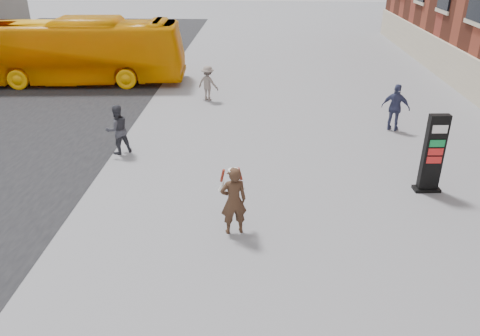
{
  "coord_description": "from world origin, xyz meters",
  "views": [
    {
      "loc": [
        -0.12,
        -10.17,
        6.39
      ],
      "look_at": [
        -0.56,
        0.47,
        1.26
      ],
      "focal_mm": 35.0,
      "sensor_mm": 36.0,
      "label": 1
    }
  ],
  "objects_px": {
    "info_pylon": "(433,154)",
    "bus": "(68,51)",
    "woman": "(233,200)",
    "pedestrian_b": "(208,83)",
    "pedestrian_c": "(396,108)",
    "pedestrian_a": "(117,129)"
  },
  "relations": [
    {
      "from": "bus",
      "to": "pedestrian_a",
      "type": "xyz_separation_m",
      "value": [
        4.81,
        -8.6,
        -0.74
      ]
    },
    {
      "from": "pedestrian_a",
      "to": "pedestrian_b",
      "type": "distance_m",
      "value": 6.44
    },
    {
      "from": "bus",
      "to": "pedestrian_b",
      "type": "distance_m",
      "value": 7.69
    },
    {
      "from": "woman",
      "to": "info_pylon",
      "type": "bearing_deg",
      "value": -171.21
    },
    {
      "from": "info_pylon",
      "to": "pedestrian_b",
      "type": "bearing_deg",
      "value": 127.39
    },
    {
      "from": "info_pylon",
      "to": "bus",
      "type": "xyz_separation_m",
      "value": [
        -14.31,
        10.88,
        0.44
      ]
    },
    {
      "from": "info_pylon",
      "to": "pedestrian_c",
      "type": "distance_m",
      "value": 4.85
    },
    {
      "from": "info_pylon",
      "to": "pedestrian_a",
      "type": "height_order",
      "value": "info_pylon"
    },
    {
      "from": "bus",
      "to": "pedestrian_c",
      "type": "relative_size",
      "value": 6.44
    },
    {
      "from": "pedestrian_c",
      "to": "bus",
      "type": "bearing_deg",
      "value": 3.9
    },
    {
      "from": "info_pylon",
      "to": "pedestrian_c",
      "type": "xyz_separation_m",
      "value": [
        0.25,
        4.83,
        -0.26
      ]
    },
    {
      "from": "info_pylon",
      "to": "bus",
      "type": "distance_m",
      "value": 17.98
    },
    {
      "from": "pedestrian_b",
      "to": "pedestrian_c",
      "type": "xyz_separation_m",
      "value": [
        7.37,
        -3.43,
        0.11
      ]
    },
    {
      "from": "woman",
      "to": "bus",
      "type": "distance_m",
      "value": 15.97
    },
    {
      "from": "woman",
      "to": "pedestrian_a",
      "type": "bearing_deg",
      "value": -63.35
    },
    {
      "from": "woman",
      "to": "bus",
      "type": "relative_size",
      "value": 0.15
    },
    {
      "from": "pedestrian_b",
      "to": "pedestrian_c",
      "type": "height_order",
      "value": "pedestrian_c"
    },
    {
      "from": "woman",
      "to": "pedestrian_b",
      "type": "xyz_separation_m",
      "value": [
        -1.72,
        10.63,
        -0.12
      ]
    },
    {
      "from": "bus",
      "to": "pedestrian_c",
      "type": "xyz_separation_m",
      "value": [
        14.56,
        -6.05,
        -0.7
      ]
    },
    {
      "from": "info_pylon",
      "to": "woman",
      "type": "bearing_deg",
      "value": -159.74
    },
    {
      "from": "info_pylon",
      "to": "pedestrian_b",
      "type": "xyz_separation_m",
      "value": [
        -7.12,
        8.27,
        -0.37
      ]
    },
    {
      "from": "pedestrian_a",
      "to": "pedestrian_c",
      "type": "bearing_deg",
      "value": 158.16
    }
  ]
}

